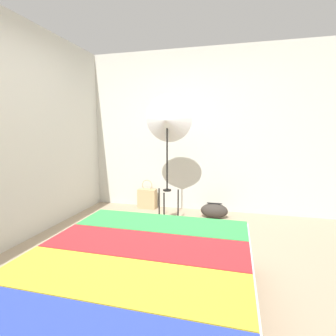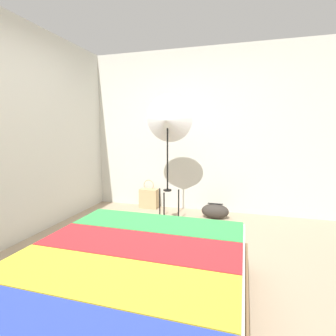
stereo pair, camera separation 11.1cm
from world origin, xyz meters
name	(u,v)px [view 1 (the left image)]	position (x,y,z in m)	size (l,w,h in m)	color
ground_plane	(150,275)	(0.00, 0.00, 0.00)	(14.00, 14.00, 0.00)	gray
wall_back	(191,131)	(0.00, 2.16, 1.30)	(8.00, 0.05, 2.60)	beige
wall_side_left	(54,131)	(-1.71, 1.00, 1.30)	(0.05, 8.00, 2.60)	beige
bed	(134,293)	(0.10, -0.62, 0.23)	(1.58, 2.02, 0.48)	brown
photo_umbrella	(167,120)	(-0.22, 1.45, 1.45)	(0.68, 0.32, 1.82)	black
tote_bag	(147,198)	(-0.71, 1.99, 0.17)	(0.31, 0.16, 0.49)	tan
duffel_bag	(214,211)	(0.44, 1.76, 0.11)	(0.41, 0.22, 0.23)	#332D28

